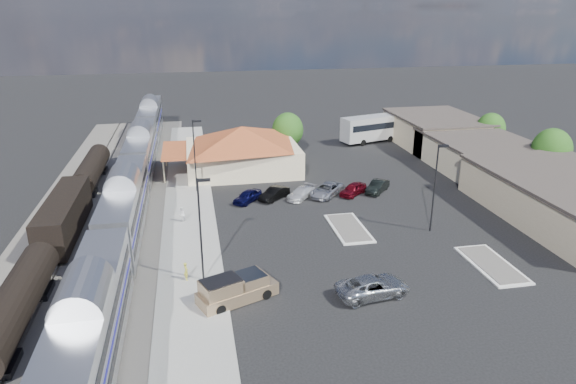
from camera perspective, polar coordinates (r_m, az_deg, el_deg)
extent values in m
plane|color=black|center=(50.28, 3.06, -5.37)|extent=(280.00, 280.00, 0.00)
cube|color=#4C4944|center=(57.15, -19.95, -3.34)|extent=(16.00, 100.00, 0.12)
cube|color=gray|center=(54.45, -10.87, -3.57)|extent=(5.50, 92.00, 0.18)
cube|color=silver|center=(33.94, -21.25, -14.50)|extent=(3.00, 20.00, 5.00)
cube|color=black|center=(35.51, -20.68, -18.18)|extent=(2.20, 16.00, 0.60)
cube|color=silver|center=(52.49, -17.62, -1.59)|extent=(3.00, 20.00, 5.00)
cube|color=black|center=(53.52, -17.31, -4.33)|extent=(2.20, 16.00, 0.60)
cube|color=silver|center=(72.39, -15.96, 4.42)|extent=(3.00, 20.00, 5.00)
cube|color=black|center=(73.14, -15.76, 2.35)|extent=(2.20, 16.00, 0.60)
cube|color=silver|center=(92.78, -15.01, 7.82)|extent=(3.00, 20.00, 5.00)
cube|color=black|center=(93.36, -14.86, 6.17)|extent=(2.20, 16.00, 0.60)
cylinder|color=black|center=(41.06, -28.06, -10.82)|extent=(2.80, 14.00, 2.80)
cube|color=black|center=(41.94, -27.66, -12.95)|extent=(2.20, 12.00, 0.60)
cube|color=black|center=(54.96, -23.61, -2.34)|extent=(2.80, 14.00, 3.60)
cube|color=black|center=(55.66, -23.34, -4.16)|extent=(2.20, 12.00, 0.60)
cylinder|color=black|center=(69.83, -21.01, 2.48)|extent=(2.80, 14.00, 2.80)
cube|color=black|center=(70.35, -20.83, 1.08)|extent=(2.20, 12.00, 0.60)
cube|color=#C8BB92|center=(71.17, -5.08, 3.82)|extent=(15.00, 12.00, 3.60)
pyramid|color=#954620|center=(70.37, -5.15, 6.24)|extent=(15.30, 12.24, 2.60)
cube|color=#954620|center=(70.49, -12.51, 4.52)|extent=(3.20, 9.60, 0.25)
cube|color=#C6B28C|center=(62.08, 29.08, -0.86)|extent=(14.00, 22.00, 4.20)
cube|color=#C6B28C|center=(75.95, 20.68, 3.78)|extent=(12.00, 18.00, 4.00)
cube|color=#3F3833|center=(75.42, 20.88, 5.35)|extent=(12.40, 18.40, 0.30)
cube|color=#C6B28C|center=(87.70, 16.07, 6.50)|extent=(12.00, 16.00, 4.50)
cube|color=#3F3833|center=(87.21, 16.22, 8.04)|extent=(12.40, 16.40, 0.30)
cube|color=silver|center=(53.02, 6.75, -4.01)|extent=(3.30, 7.50, 0.15)
cube|color=#4C4944|center=(52.99, 6.76, -3.93)|extent=(2.70, 6.90, 0.10)
cube|color=silver|center=(48.93, 21.69, -7.54)|extent=(3.30, 7.50, 0.15)
cube|color=#4C4944|center=(48.89, 21.70, -7.45)|extent=(2.70, 6.90, 0.10)
cylinder|color=black|center=(41.68, -9.70, -4.40)|extent=(0.16, 0.16, 9.00)
cube|color=black|center=(40.11, -9.34, 1.32)|extent=(1.00, 0.25, 0.22)
cylinder|color=black|center=(62.42, -10.32, 3.83)|extent=(0.16, 0.16, 9.00)
cube|color=black|center=(61.38, -10.10, 7.77)|extent=(1.00, 0.25, 0.22)
cylinder|color=black|center=(52.61, 15.94, 0.32)|extent=(0.16, 0.16, 9.00)
cube|color=black|center=(51.60, 16.90, 4.91)|extent=(1.00, 0.25, 0.22)
cylinder|color=#382314|center=(74.75, 26.89, 2.18)|extent=(0.30, 0.30, 2.86)
ellipsoid|color=#1F4513|center=(74.05, 27.23, 4.24)|extent=(4.94, 4.94, 5.46)
cylinder|color=#382314|center=(85.79, 21.37, 4.95)|extent=(0.30, 0.30, 2.55)
ellipsoid|color=#1F4513|center=(85.24, 21.58, 6.56)|extent=(4.41, 4.41, 4.87)
cylinder|color=#382314|center=(78.05, -0.04, 5.01)|extent=(0.30, 0.30, 2.73)
ellipsoid|color=#1F4513|center=(77.40, -0.04, 6.92)|extent=(4.71, 4.71, 5.21)
cube|color=tan|center=(40.52, -5.63, -11.15)|extent=(6.56, 4.44, 1.01)
cube|color=tan|center=(40.12, -5.66, -10.19)|extent=(2.98, 2.87, 1.07)
cube|color=tan|center=(40.07, -5.67, -10.05)|extent=(3.55, 3.11, 1.23)
cylinder|color=black|center=(40.69, -2.43, -11.27)|extent=(0.87, 0.60, 0.81)
cylinder|color=black|center=(42.20, -3.87, -10.07)|extent=(0.87, 0.60, 0.81)
cylinder|color=black|center=(39.13, -7.51, -12.84)|extent=(0.87, 0.60, 0.81)
cylinder|color=black|center=(40.70, -8.80, -11.51)|extent=(0.87, 0.60, 0.81)
imported|color=#A0A3A7|center=(41.36, 9.44, -10.32)|extent=(6.23, 3.51, 1.64)
cube|color=silver|center=(87.93, 10.09, 7.14)|extent=(13.95, 6.72, 3.87)
cube|color=black|center=(87.83, 10.10, 7.44)|extent=(12.91, 6.45, 1.03)
cylinder|color=black|center=(90.30, 12.96, 6.01)|extent=(1.08, 0.62, 1.03)
cylinder|color=black|center=(92.28, 11.90, 6.39)|extent=(1.08, 0.62, 1.03)
cylinder|color=black|center=(84.95, 8.33, 5.45)|extent=(1.08, 0.62, 1.03)
cylinder|color=black|center=(87.05, 7.31, 5.85)|extent=(1.08, 0.62, 1.03)
imported|color=gold|center=(43.49, -11.26, -8.61)|extent=(0.49, 0.64, 1.59)
imported|color=white|center=(54.77, -11.73, -2.46)|extent=(0.81, 0.93, 1.62)
imported|color=#0B0C3A|center=(59.73, -4.52, -0.47)|extent=(4.02, 4.18, 1.41)
imported|color=black|center=(60.40, -1.54, -0.17)|extent=(4.19, 4.02, 1.42)
imported|color=white|center=(60.71, 1.49, -0.12)|extent=(4.43, 4.52, 1.31)
imported|color=#9C9EA5|center=(61.68, 4.34, 0.25)|extent=(5.42, 5.69, 1.50)
imported|color=maroon|center=(62.30, 7.25, 0.32)|extent=(4.30, 4.10, 1.45)
imported|color=black|center=(63.60, 9.91, 0.60)|extent=(4.09, 4.33, 1.46)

